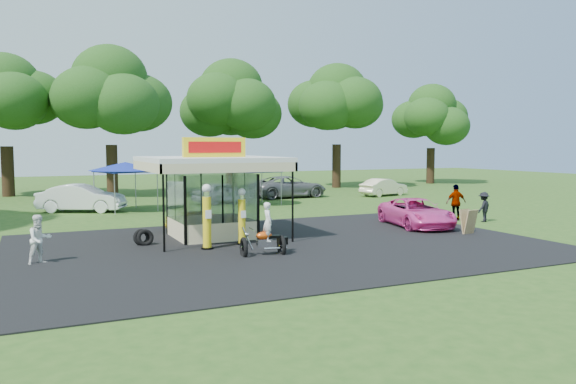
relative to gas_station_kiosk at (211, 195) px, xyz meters
name	(u,v)px	position (x,y,z in m)	size (l,w,h in m)	color
ground	(308,255)	(2.00, -4.99, -1.78)	(120.00, 120.00, 0.00)	#274E18
asphalt_apron	(285,245)	(2.00, -2.99, -1.76)	(20.00, 14.00, 0.04)	black
gas_station_kiosk	(211,195)	(0.00, 0.00, 0.00)	(5.40, 5.40, 4.18)	white
gas_pump_left	(207,218)	(-0.98, -2.64, -0.61)	(0.46, 0.46, 2.44)	black
gas_pump_right	(242,218)	(0.53, -2.22, -0.72)	(0.41, 0.41, 2.22)	black
motorcycle	(266,234)	(0.58, -4.55, -1.02)	(1.69, 0.94, 1.95)	black
spare_tires	(143,238)	(-2.97, -0.80, -1.46)	(0.78, 0.48, 0.67)	black
a_frame_sign	(468,222)	(10.34, -3.89, -1.23)	(0.63, 0.61, 1.09)	#593819
kiosk_car	(197,220)	(0.00, 2.21, -1.30)	(1.13, 2.82, 0.96)	yellow
pink_sedan	(416,213)	(9.74, -1.06, -1.11)	(2.23, 4.83, 1.34)	#F241A5
spectator_west	(39,239)	(-6.63, -2.75, -0.97)	(0.79, 0.61, 1.62)	white
spectator_east_a	(484,207)	(13.95, -1.07, -1.02)	(0.98, 0.57, 1.52)	black
spectator_east_b	(456,202)	(13.05, -0.05, -0.85)	(1.10, 0.46, 1.87)	gray
bg_car_a	(82,198)	(-4.13, 12.08, -0.98)	(1.70, 4.87, 1.61)	white
bg_car_c	(224,193)	(4.91, 13.19, -1.06)	(1.71, 4.24, 1.45)	#B1B0B5
bg_car_d	(289,187)	(10.67, 15.30, -0.98)	(2.66, 5.78, 1.61)	slate
bg_car_e	(384,187)	(17.93, 13.51, -1.12)	(1.41, 4.04, 1.33)	#F8EABE
tent_west	(125,167)	(-1.71, 11.43, 0.84)	(4.14, 4.14, 2.89)	gray
tent_east	(255,167)	(6.53, 11.59, 0.66)	(3.86, 3.86, 2.70)	gray
oak_far_b	(5,107)	(-8.30, 25.08, 4.96)	(8.85, 8.85, 10.56)	black
oak_far_c	(110,103)	(-1.12, 21.66, 5.27)	(9.42, 9.42, 11.11)	black
oak_far_d	(231,109)	(9.25, 24.00, 5.28)	(9.30, 9.30, 11.07)	black
oak_far_e	(337,110)	(18.92, 22.55, 5.29)	(9.30, 9.30, 11.07)	black
oak_far_f	(431,121)	(30.51, 23.48, 4.56)	(8.20, 8.20, 9.88)	black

